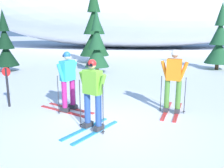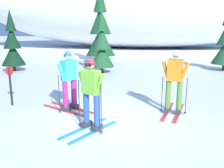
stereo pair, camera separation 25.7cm
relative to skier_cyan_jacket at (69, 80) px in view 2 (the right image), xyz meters
The scene contains 9 objects.
ground_plane 1.77m from the skier_cyan_jacket, 33.64° to the right, with size 120.00×120.00×0.00m, color white.
skier_cyan_jacket is the anchor object (origin of this frame).
skier_lime_jacket 1.63m from the skier_cyan_jacket, 52.78° to the right, with size 1.20×1.64×1.74m.
skier_orange_jacket 3.07m from the skier_cyan_jacket, ahead, with size 0.83×1.78×1.85m.
pine_tree_far_left 8.12m from the skier_cyan_jacket, 131.27° to the left, with size 1.33×1.33×3.44m.
pine_tree_center_left 10.22m from the skier_cyan_jacket, 95.99° to the left, with size 2.05×2.05×5.30m.
pine_tree_center 6.29m from the skier_cyan_jacket, 91.99° to the left, with size 1.34×1.34×3.46m.
snow_ridge_background 24.31m from the skier_cyan_jacket, 87.86° to the left, with size 38.59×16.01×10.23m, color white.
trail_marker_post 2.01m from the skier_cyan_jacket, behind, with size 0.28×0.07×1.26m.
Camera 2 is at (1.07, -5.89, 2.45)m, focal length 38.82 mm.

